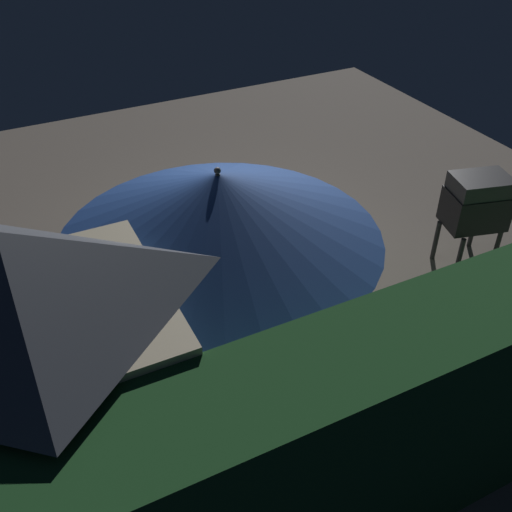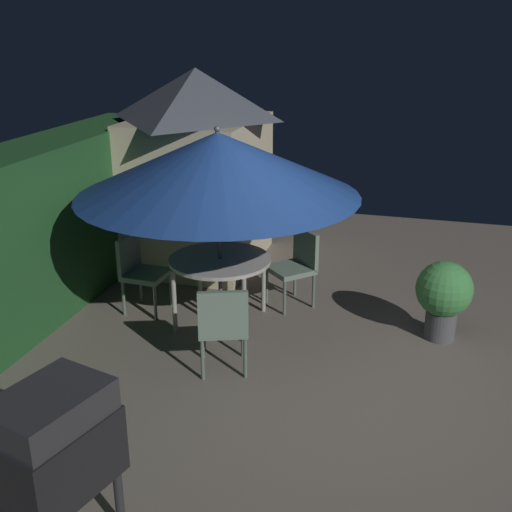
{
  "view_description": "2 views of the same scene",
  "coord_description": "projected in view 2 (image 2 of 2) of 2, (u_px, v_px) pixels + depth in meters",
  "views": [
    {
      "loc": [
        2.61,
        5.53,
        4.51
      ],
      "look_at": [
        0.36,
        1.1,
        0.88
      ],
      "focal_mm": 41.57,
      "sensor_mm": 36.0,
      "label": 1
    },
    {
      "loc": [
        -5.1,
        -0.67,
        3.18
      ],
      "look_at": [
        0.71,
        0.96,
        0.9
      ],
      "focal_mm": 43.95,
      "sensor_mm": 36.0,
      "label": 2
    }
  ],
  "objects": [
    {
      "name": "ground_plane",
      "position": [
        334.0,
        381.0,
        5.88
      ],
      "size": [
        11.0,
        11.0,
        0.0
      ],
      "primitive_type": "plane",
      "color": "#6B6056"
    },
    {
      "name": "hedge_backdrop",
      "position": [
        0.0,
        251.0,
        6.43
      ],
      "size": [
        6.46,
        0.8,
        1.91
      ],
      "color": "#1E4C23",
      "rests_on": "ground"
    },
    {
      "name": "garden_shed",
      "position": [
        198.0,
        167.0,
        8.4
      ],
      "size": [
        1.99,
        1.69,
        2.61
      ],
      "color": "#C6B793",
      "rests_on": "ground"
    },
    {
      "name": "patio_table",
      "position": [
        220.0,
        264.0,
        6.8
      ],
      "size": [
        1.11,
        1.11,
        0.76
      ],
      "color": "#B2ADA3",
      "rests_on": "ground"
    },
    {
      "name": "patio_umbrella",
      "position": [
        218.0,
        164.0,
        6.41
      ],
      "size": [
        2.96,
        2.96,
        2.18
      ],
      "color": "#4C4C51",
      "rests_on": "ground"
    },
    {
      "name": "bbq_grill",
      "position": [
        54.0,
        445.0,
        3.66
      ],
      "size": [
        0.81,
        0.66,
        1.2
      ],
      "color": "black",
      "rests_on": "ground"
    },
    {
      "name": "chair_near_shed",
      "position": [
        139.0,
        268.0,
        7.16
      ],
      "size": [
        0.48,
        0.49,
        0.9
      ],
      "color": "slate",
      "rests_on": "ground"
    },
    {
      "name": "chair_far_side",
      "position": [
        223.0,
        323.0,
        5.85
      ],
      "size": [
        0.59,
        0.59,
        0.9
      ],
      "color": "slate",
      "rests_on": "ground"
    },
    {
      "name": "chair_toward_hedge",
      "position": [
        297.0,
        263.0,
        7.32
      ],
      "size": [
        0.65,
        0.65,
        0.9
      ],
      "color": "slate",
      "rests_on": "ground"
    },
    {
      "name": "potted_plant_by_shed",
      "position": [
        444.0,
        294.0,
        6.51
      ],
      "size": [
        0.59,
        0.59,
        0.86
      ],
      "color": "#4C4C51",
      "rests_on": "ground"
    }
  ]
}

